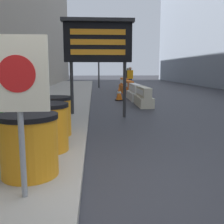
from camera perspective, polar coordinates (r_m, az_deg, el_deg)
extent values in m
plane|color=#2D2D33|center=(3.27, -6.72, -17.60)|extent=(120.00, 120.00, 0.00)
cylinder|color=orange|center=(3.52, -17.53, -7.32)|extent=(0.71, 0.71, 0.74)
cylinder|color=black|center=(3.43, -17.85, -0.94)|extent=(0.74, 0.74, 0.06)
cylinder|color=orange|center=(4.50, -14.04, -3.58)|extent=(0.71, 0.71, 0.74)
cylinder|color=black|center=(4.43, -14.24, 1.45)|extent=(0.74, 0.74, 0.06)
cylinder|color=orange|center=(5.51, -12.62, -1.18)|extent=(0.71, 0.71, 0.74)
cylinder|color=black|center=(5.46, -12.77, 2.93)|extent=(0.74, 0.74, 0.06)
cylinder|color=gray|center=(2.88, -19.09, -5.26)|extent=(0.06, 0.06, 1.30)
cube|color=beige|center=(2.77, -19.91, 7.80)|extent=(0.61, 0.04, 0.75)
cylinder|color=red|center=(2.75, -20.05, 7.79)|extent=(0.37, 0.01, 0.37)
cylinder|color=#28282B|center=(8.05, -8.73, 4.68)|extent=(0.10, 0.10, 1.68)
cylinder|color=#28282B|center=(8.08, 2.75, 4.79)|extent=(0.10, 0.10, 1.68)
cube|color=black|center=(8.04, -3.07, 14.87)|extent=(2.01, 0.24, 1.15)
cube|color=#28282B|center=(8.05, -3.10, 19.35)|extent=(2.13, 0.34, 0.10)
cube|color=orange|center=(7.94, -3.07, 17.03)|extent=(1.61, 0.02, 0.16)
cube|color=orange|center=(7.91, -3.06, 14.97)|extent=(1.61, 0.02, 0.16)
cube|color=orange|center=(7.89, -3.04, 12.89)|extent=(1.61, 0.02, 0.16)
cube|color=beige|center=(10.67, 6.89, 2.33)|extent=(0.53, 1.72, 0.39)
cube|color=beige|center=(10.63, 6.93, 4.40)|extent=(0.32, 1.72, 0.39)
cube|color=white|center=(10.60, 6.03, 4.40)|extent=(0.02, 1.38, 0.19)
cube|color=silver|center=(12.89, 5.01, 3.55)|extent=(0.58, 2.12, 0.38)
cube|color=silver|center=(12.86, 5.03, 5.25)|extent=(0.35, 2.12, 0.38)
cube|color=white|center=(12.83, 4.21, 5.25)|extent=(0.02, 1.70, 0.19)
cube|color=orange|center=(15.06, 3.71, 4.45)|extent=(0.55, 1.65, 0.41)
cube|color=orange|center=(15.03, 3.73, 6.02)|extent=(0.33, 1.65, 0.41)
cube|color=white|center=(15.01, 3.06, 6.02)|extent=(0.02, 1.32, 0.21)
cube|color=orange|center=(17.39, 2.68, 5.17)|extent=(0.51, 2.13, 0.45)
cube|color=orange|center=(17.36, 2.69, 6.66)|extent=(0.31, 2.13, 0.45)
cube|color=white|center=(17.34, 2.15, 6.67)|extent=(0.02, 1.70, 0.23)
cube|color=black|center=(12.50, 1.56, 2.61)|extent=(0.38, 0.38, 0.04)
cone|color=orange|center=(12.47, 1.56, 4.17)|extent=(0.31, 0.31, 0.64)
cylinder|color=white|center=(12.47, 1.57, 4.32)|extent=(0.18, 0.18, 0.09)
cylinder|color=#2D2D30|center=(21.31, -2.91, 10.92)|extent=(0.12, 0.12, 4.17)
cube|color=black|center=(21.26, -2.94, 15.42)|extent=(0.28, 0.28, 0.84)
sphere|color=red|center=(21.14, -2.94, 16.22)|extent=(0.15, 0.15, 0.15)
sphere|color=#392C06|center=(21.11, -2.93, 15.47)|extent=(0.15, 0.15, 0.15)
sphere|color=black|center=(21.08, -2.93, 14.71)|extent=(0.15, 0.15, 0.15)
cylinder|color=#23283D|center=(21.79, 3.25, 6.41)|extent=(0.13, 0.13, 0.77)
cylinder|color=#23283D|center=(21.80, 3.63, 6.41)|extent=(0.13, 0.13, 0.77)
cube|color=black|center=(21.77, 3.45, 8.22)|extent=(0.48, 0.47, 0.61)
sphere|color=gray|center=(21.77, 3.47, 9.30)|extent=(0.21, 0.21, 0.21)
cylinder|color=#23283D|center=(19.15, 3.73, 6.04)|extent=(0.13, 0.13, 0.79)
cylinder|color=#23283D|center=(19.17, 4.17, 6.04)|extent=(0.13, 0.13, 0.79)
cube|color=orange|center=(19.14, 3.97, 8.16)|extent=(0.47, 0.33, 0.63)
sphere|color=#9D715B|center=(19.13, 3.99, 9.42)|extent=(0.22, 0.22, 0.22)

